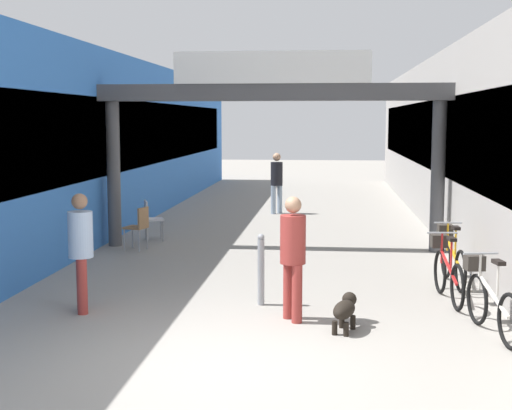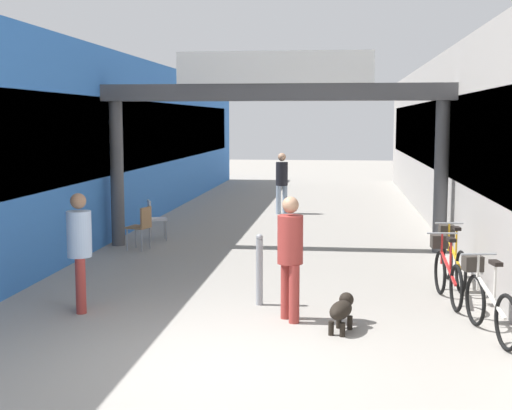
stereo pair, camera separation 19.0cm
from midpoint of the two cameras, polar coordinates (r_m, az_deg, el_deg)
name	(u,v)px [view 2 (the right image)]	position (r m, az deg, el deg)	size (l,w,h in m)	color
ground_plane	(214,364)	(8.02, -2.65, -12.58)	(80.00, 80.00, 0.00)	gray
storefront_left	(98,141)	(19.53, -12.22, 5.00)	(3.00, 26.00, 4.18)	blue
storefront_right	(492,143)	(18.86, 18.60, 4.74)	(3.00, 26.00, 4.18)	#9E9993
arcade_sign_gateway	(275,111)	(14.60, 1.89, 7.53)	(7.40, 0.47, 4.03)	#4C4C4F
pedestrian_with_dog	(290,250)	(9.43, 3.33, -3.65)	(0.47, 0.47, 1.67)	#99332D
pedestrian_companion	(79,244)	(10.16, -13.42, -3.08)	(0.44, 0.44, 1.66)	#99332D
pedestrian_carrying_crate	(282,179)	(20.25, 2.35, 2.10)	(0.48, 0.48, 1.73)	#8C9EB2
dog_on_leash	(342,310)	(9.17, 7.48, -8.29)	(0.39, 0.65, 0.46)	black
bicycle_silver_nearest	(487,300)	(9.40, 18.55, -7.24)	(0.47, 1.67, 0.98)	black
bicycle_red_second	(446,272)	(10.95, 15.47, -5.16)	(0.46, 1.69, 0.98)	black
bicycle_orange_third	(453,258)	(12.06, 15.89, -4.08)	(0.46, 1.69, 0.98)	black
bollard_post_metal	(259,269)	(10.30, 0.81, -5.14)	(0.10, 0.10, 1.04)	gray
cafe_chair_wood_nearer	(142,224)	(14.79, -8.76, -1.51)	(0.48, 0.48, 0.89)	gray
cafe_chair_aluminium_farther	(154,216)	(15.95, -7.83, -0.88)	(0.52, 0.52, 0.89)	gray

